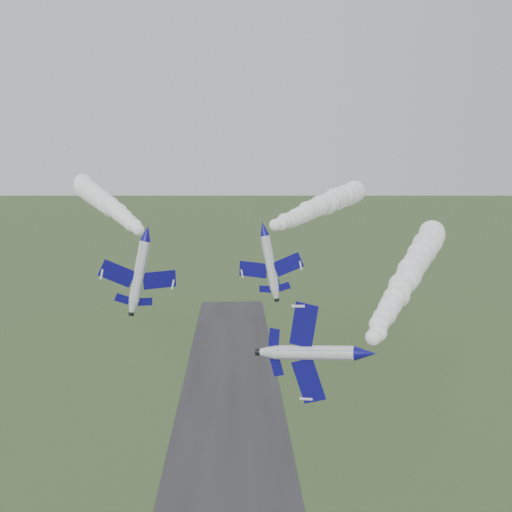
# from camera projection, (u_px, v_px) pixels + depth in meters

# --- Properties ---
(runway) EXTENTS (24.00, 260.00, 0.04)m
(runway) POSITION_uv_depth(u_px,v_px,m) (230.00, 480.00, 98.60)
(runway) COLOR #2A2A2D
(runway) RESTS_ON ground
(jet_lead) EXTENTS (7.19, 12.55, 10.72)m
(jet_lead) POSITION_uv_depth(u_px,v_px,m) (366.00, 354.00, 57.92)
(jet_lead) COLOR silver
(smoke_trail_jet_lead) EXTENTS (27.88, 60.47, 5.17)m
(smoke_trail_jet_lead) POSITION_uv_depth(u_px,v_px,m) (411.00, 270.00, 89.21)
(smoke_trail_jet_lead) COLOR white
(jet_pair_left) EXTENTS (10.92, 12.90, 3.85)m
(jet_pair_left) POSITION_uv_depth(u_px,v_px,m) (147.00, 233.00, 81.00)
(jet_pair_left) COLOR silver
(smoke_trail_jet_pair_left) EXTENTS (28.03, 65.93, 4.89)m
(smoke_trail_jet_pair_left) POSITION_uv_depth(u_px,v_px,m) (104.00, 202.00, 114.67)
(smoke_trail_jet_pair_left) COLOR white
(jet_pair_right) EXTENTS (9.47, 11.05, 3.27)m
(jet_pair_right) POSITION_uv_depth(u_px,v_px,m) (263.00, 229.00, 80.38)
(jet_pair_right) COLOR silver
(smoke_trail_jet_pair_right) EXTENTS (28.64, 57.01, 5.17)m
(smoke_trail_jet_pair_right) POSITION_uv_depth(u_px,v_px,m) (324.00, 204.00, 109.94)
(smoke_trail_jet_pair_right) COLOR white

